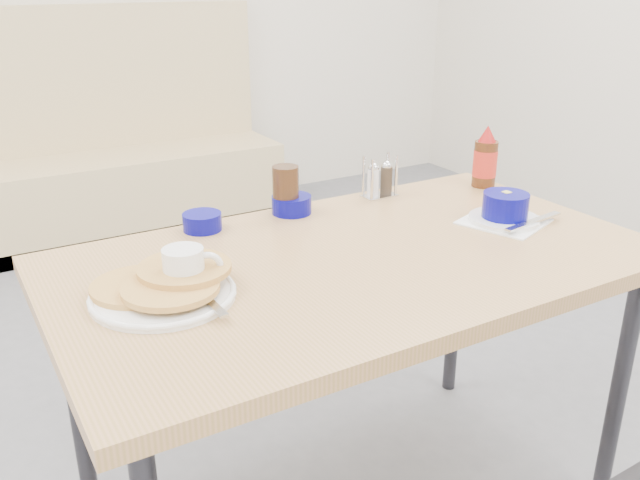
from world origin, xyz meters
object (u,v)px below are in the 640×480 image
coffee_mug (186,270)px  butter_bowl (292,205)px  syrup_bottle (485,160)px  amber_tumbler (286,190)px  dining_table (356,279)px  pancake_plate (164,288)px  creamer_bowl (202,222)px  grits_setting (505,210)px  booth_bench (105,170)px  condiment_caddy (380,182)px

coffee_mug → butter_bowl: bearing=37.8°
syrup_bottle → amber_tumbler: bearing=173.1°
dining_table → syrup_bottle: 0.71m
pancake_plate → creamer_bowl: bearing=57.3°
grits_setting → butter_bowl: bearing=141.9°
amber_tumbler → coffee_mug: bearing=-141.1°
amber_tumbler → syrup_bottle: bearing=-6.9°
booth_bench → syrup_bottle: size_ratio=10.03×
dining_table → creamer_bowl: bearing=126.4°
creamer_bowl → butter_bowl: butter_bowl is taller
pancake_plate → grits_setting: 0.92m
booth_bench → coffee_mug: bearing=-99.3°
pancake_plate → butter_bowl: bearing=34.8°
creamer_bowl → syrup_bottle: bearing=-5.0°
grits_setting → syrup_bottle: (0.18, 0.27, 0.05)m
butter_bowl → syrup_bottle: (0.63, -0.08, 0.06)m
grits_setting → butter_bowl: (-0.45, 0.35, -0.01)m
grits_setting → creamer_bowl: grits_setting is taller
booth_bench → syrup_bottle: (0.64, -2.27, 0.49)m
amber_tumbler → pancake_plate: bearing=-144.2°
pancake_plate → syrup_bottle: bearing=12.7°
coffee_mug → booth_bench: bearing=80.7°
dining_table → creamer_bowl: 0.43m
booth_bench → pancake_plate: (-0.46, -2.52, 0.43)m
butter_bowl → amber_tumbler: (-0.02, 0.00, 0.04)m
grits_setting → condiment_caddy: (-0.16, 0.35, 0.01)m
coffee_mug → amber_tumbler: (0.40, 0.33, 0.02)m
syrup_bottle → butter_bowl: bearing=172.9°
condiment_caddy → syrup_bottle: 0.35m
booth_bench → amber_tumbler: booth_bench is taller
amber_tumbler → booth_bench: bearing=89.8°
booth_bench → syrup_bottle: booth_bench is taller
dining_table → syrup_bottle: (0.64, 0.26, 0.14)m
creamer_bowl → condiment_caddy: (0.55, -0.00, 0.02)m
dining_table → pancake_plate: (-0.46, 0.01, 0.08)m
pancake_plate → creamer_bowl: 0.39m
butter_bowl → condiment_caddy: 0.29m
dining_table → amber_tumbler: (-0.01, 0.34, 0.13)m
pancake_plate → coffee_mug: coffee_mug is taller
booth_bench → coffee_mug: (-0.41, -2.52, 0.46)m
grits_setting → syrup_bottle: bearing=56.5°
amber_tumbler → condiment_caddy: amber_tumbler is taller
pancake_plate → condiment_caddy: condiment_caddy is taller
coffee_mug → amber_tumbler: amber_tumbler is taller
pancake_plate → condiment_caddy: bearing=23.1°
condiment_caddy → pancake_plate: bearing=-157.7°
booth_bench → pancake_plate: booth_bench is taller
coffee_mug → syrup_bottle: bearing=13.2°
butter_bowl → booth_bench: bearing=90.2°
condiment_caddy → booth_bench: bearing=97.1°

